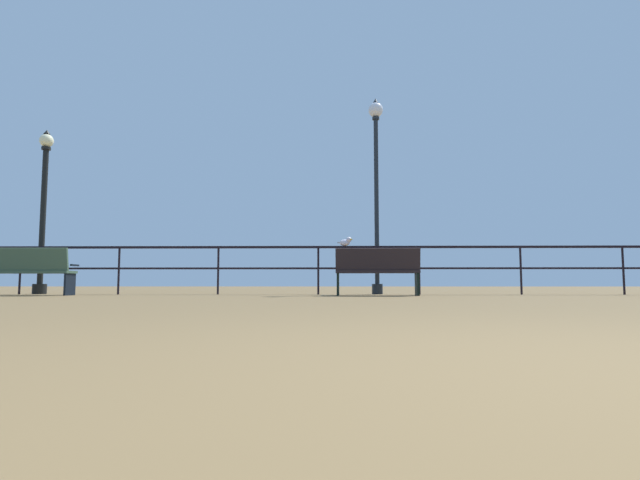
# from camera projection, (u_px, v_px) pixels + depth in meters

# --- Properties ---
(pier_railing) EXTENTS (19.13, 0.05, 1.02)m
(pier_railing) POSITION_uv_depth(u_px,v_px,m) (369.00, 258.00, 10.52)
(pier_railing) COLOR black
(pier_railing) RESTS_ON ground_plane
(bench_far_left) EXTENTS (1.79, 0.58, 0.92)m
(bench_far_left) POSITION_uv_depth(u_px,v_px,m) (25.00, 268.00, 9.71)
(bench_far_left) COLOR #37523F
(bench_far_left) RESTS_ON ground_plane
(bench_near_left) EXTENTS (1.62, 0.66, 0.90)m
(bench_near_left) POSITION_uv_depth(u_px,v_px,m) (377.00, 269.00, 9.58)
(bench_near_left) COLOR black
(bench_near_left) RESTS_ON ground_plane
(lamppost_left) EXTENTS (0.30, 0.30, 3.66)m
(lamppost_left) POSITION_uv_depth(u_px,v_px,m) (43.00, 205.00, 11.04)
(lamppost_left) COLOR black
(lamppost_left) RESTS_ON ground_plane
(lamppost_center) EXTENTS (0.33, 0.33, 4.33)m
(lamppost_center) POSITION_uv_depth(u_px,v_px,m) (376.00, 172.00, 10.96)
(lamppost_center) COLOR #1C232A
(lamppost_center) RESTS_ON ground_plane
(seagull_on_rail) EXTENTS (0.34, 0.29, 0.18)m
(seagull_on_rail) POSITION_uv_depth(u_px,v_px,m) (345.00, 242.00, 10.55)
(seagull_on_rail) COLOR white
(seagull_on_rail) RESTS_ON pier_railing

